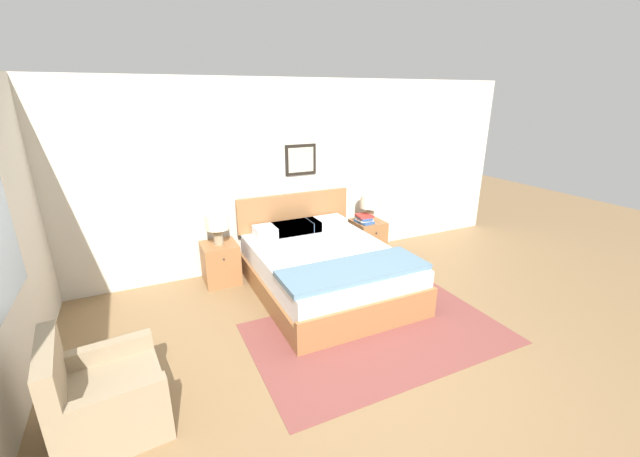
{
  "coord_description": "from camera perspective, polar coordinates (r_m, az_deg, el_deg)",
  "views": [
    {
      "loc": [
        -1.76,
        -2.4,
        2.39
      ],
      "look_at": [
        0.1,
        1.51,
        0.9
      ],
      "focal_mm": 22.0,
      "sensor_mm": 36.0,
      "label": 1
    }
  ],
  "objects": [
    {
      "name": "ground_plane",
      "position": [
        3.82,
        8.94,
        -19.96
      ],
      "size": [
        16.0,
        16.0,
        0.0
      ],
      "primitive_type": "plane",
      "color": "olive"
    },
    {
      "name": "wall_back",
      "position": [
        5.57,
        -6.54,
        7.63
      ],
      "size": [
        7.97,
        0.09,
        2.6
      ],
      "color": "beige",
      "rests_on": "ground_plane"
    },
    {
      "name": "wall_left",
      "position": [
        4.04,
        -39.27,
        -1.01
      ],
      "size": [
        0.08,
        5.14,
        2.6
      ],
      "color": "beige",
      "rests_on": "ground_plane"
    },
    {
      "name": "area_rug_main",
      "position": [
        4.31,
        8.53,
        -14.85
      ],
      "size": [
        2.63,
        1.62,
        0.01
      ],
      "color": "brown",
      "rests_on": "ground_plane"
    },
    {
      "name": "bed",
      "position": [
        4.96,
        0.72,
        -5.78
      ],
      "size": [
        1.68,
        2.15,
        1.05
      ],
      "color": "#936038",
      "rests_on": "ground_plane"
    },
    {
      "name": "armchair",
      "position": [
        3.51,
        -28.96,
        -20.84
      ],
      "size": [
        0.8,
        0.79,
        0.82
      ],
      "rotation": [
        0.0,
        0.0,
        -1.47
      ],
      "color": "#998466",
      "rests_on": "ground_plane"
    },
    {
      "name": "nightstand_near_window",
      "position": [
        5.37,
        -14.25,
        -4.88
      ],
      "size": [
        0.45,
        0.49,
        0.54
      ],
      "color": "#936038",
      "rests_on": "ground_plane"
    },
    {
      "name": "nightstand_by_door",
      "position": [
        6.16,
        6.92,
        -1.28
      ],
      "size": [
        0.45,
        0.49,
        0.54
      ],
      "color": "#936038",
      "rests_on": "ground_plane"
    },
    {
      "name": "table_lamp_near_window",
      "position": [
        5.17,
        -14.72,
        0.71
      ],
      "size": [
        0.3,
        0.3,
        0.41
      ],
      "color": "gray",
      "rests_on": "nightstand_near_window"
    },
    {
      "name": "table_lamp_by_door",
      "position": [
        5.99,
        7.33,
        3.69
      ],
      "size": [
        0.3,
        0.3,
        0.41
      ],
      "color": "gray",
      "rests_on": "nightstand_by_door"
    },
    {
      "name": "book_thick_bottom",
      "position": [
        5.98,
        6.45,
        1.01
      ],
      "size": [
        0.23,
        0.3,
        0.04
      ],
      "rotation": [
        0.0,
        0.0,
        0.16
      ],
      "color": "#335693",
      "rests_on": "nightstand_by_door"
    },
    {
      "name": "book_hardcover_middle",
      "position": [
        5.97,
        6.46,
        1.3
      ],
      "size": [
        0.22,
        0.22,
        0.02
      ],
      "rotation": [
        0.0,
        0.0,
        -0.04
      ],
      "color": "silver",
      "rests_on": "book_thick_bottom"
    },
    {
      "name": "book_novel_upper",
      "position": [
        5.96,
        6.47,
        1.56
      ],
      "size": [
        0.2,
        0.26,
        0.03
      ],
      "rotation": [
        0.0,
        0.0,
        -0.11
      ],
      "color": "#335693",
      "rests_on": "book_hardcover_middle"
    },
    {
      "name": "book_slim_near_top",
      "position": [
        5.95,
        6.48,
        1.85
      ],
      "size": [
        0.24,
        0.26,
        0.03
      ],
      "rotation": [
        0.0,
        0.0,
        -0.11
      ],
      "color": "#B7332D",
      "rests_on": "book_novel_upper"
    }
  ]
}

